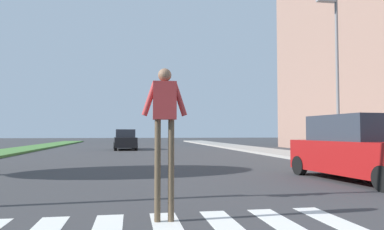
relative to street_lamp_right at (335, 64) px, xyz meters
The scene contains 7 objects.
ground_plane 15.93m from the street_lamp_right, 124.78° to the left, with size 140.00×140.00×0.00m, color #38383A.
crosswalk 13.91m from the street_lamp_right, 131.53° to the right, with size 5.85×2.20×0.01m.
sidewalk_right 11.48m from the street_lamp_right, 86.77° to the left, with size 3.00×64.00×0.15m, color #9E9991.
street_lamp_right is the anchor object (origin of this frame).
pedestrian_performer 13.12m from the street_lamp_right, 133.00° to the right, with size 0.75×0.26×2.49m.
suv_crossing 6.95m from the street_lamp_right, 115.54° to the right, with size 2.40×4.77×1.97m.
sedan_midblock 18.94m from the street_lamp_right, 121.64° to the left, with size 2.06×4.60×1.69m.
Camera 1 is at (-0.57, 2.18, 1.44)m, focal length 34.09 mm.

